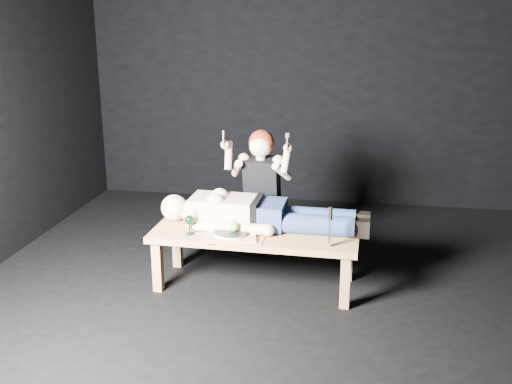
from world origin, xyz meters
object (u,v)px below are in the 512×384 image
lying_man (264,210)px  goblet (189,225)px  table (255,258)px  carving_knife (330,227)px  serving_tray (231,236)px  kneeling_woman (264,192)px

lying_man → goblet: bearing=-152.7°
table → goblet: 0.58m
goblet → carving_knife: size_ratio=0.51×
lying_man → goblet: 0.59m
table → goblet: (-0.48, -0.14, 0.30)m
table → serving_tray: size_ratio=4.29×
kneeling_woman → table: bearing=-83.1°
table → serving_tray: (-0.16, -0.15, 0.24)m
table → carving_knife: bearing=-18.7°
table → serving_tray: bearing=-134.9°
serving_tray → goblet: (-0.32, 0.01, 0.06)m
kneeling_woman → serving_tray: (-0.13, -0.73, -0.13)m
serving_tray → carving_knife: (0.73, -0.06, 0.14)m
goblet → carving_knife: carving_knife is taller
lying_man → carving_knife: carving_knife is taller
lying_man → carving_knife: (0.53, -0.33, 0.01)m
lying_man → carving_knife: bearing=-30.4°
table → kneeling_woman: kneeling_woman is taller
table → kneeling_woman: 0.69m
goblet → table: bearing=16.6°
kneeling_woman → serving_tray: size_ratio=3.20×
lying_man → goblet: lying_man is taller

